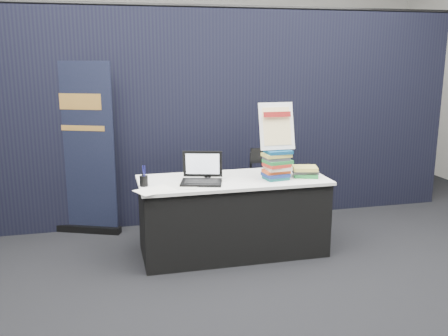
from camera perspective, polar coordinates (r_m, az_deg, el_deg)
floor at (r=4.54m, az=2.82°, el=-12.12°), size 8.00×8.00×0.00m
wall_back at (r=8.02m, az=-5.43°, el=11.70°), size 8.00×0.02×3.50m
drape_partition at (r=5.70m, az=-1.68°, el=5.70°), size 6.00×0.08×2.40m
display_table at (r=4.89m, az=1.01°, el=-5.47°), size 1.80×0.75×0.75m
laptop at (r=4.63m, az=-2.72°, el=-0.86°), size 0.43×0.39×0.28m
mouse at (r=4.79m, az=-1.89°, el=-0.99°), size 0.07×0.11×0.03m
brochure_left at (r=4.41m, az=-7.91°, el=-2.54°), size 0.39×0.35×0.00m
brochure_mid at (r=4.53m, az=-5.00°, el=-2.05°), size 0.38×0.32×0.00m
brochure_right at (r=4.69m, az=-2.13°, el=-1.50°), size 0.40×0.35×0.00m
pen_cup at (r=4.56m, az=-9.15°, el=-1.47°), size 0.09×0.09×0.10m
book_stack_tall at (r=4.75m, az=6.06°, el=0.38°), size 0.25×0.21×0.28m
book_stack_short at (r=4.92m, az=9.21°, el=-0.38°), size 0.29×0.25×0.10m
info_sign at (r=4.72m, az=6.03°, el=4.72°), size 0.34×0.16×0.46m
pullup_banner at (r=5.54m, az=-15.97°, el=1.00°), size 0.76×0.40×1.85m
stacking_chair at (r=5.32m, az=5.63°, el=-2.37°), size 0.43×0.43×0.93m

